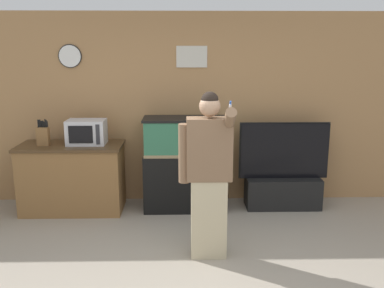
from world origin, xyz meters
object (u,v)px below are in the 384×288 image
(knife_block, at_px, (43,136))
(person_standing, at_px, (208,174))
(microwave, at_px, (87,132))
(tv_on_stand, at_px, (283,183))
(aquarium_on_stand, at_px, (185,164))
(counter_island, at_px, (73,178))

(knife_block, xyz_separation_m, person_standing, (2.05, -1.28, -0.13))
(knife_block, bearing_deg, microwave, 6.98)
(microwave, relative_size, tv_on_stand, 0.41)
(knife_block, distance_m, aquarium_on_stand, 1.86)
(person_standing, bearing_deg, counter_island, 142.38)
(tv_on_stand, relative_size, person_standing, 0.70)
(counter_island, xyz_separation_m, microwave, (0.21, 0.03, 0.61))
(counter_island, bearing_deg, knife_block, -173.11)
(knife_block, bearing_deg, counter_island, 6.89)
(microwave, height_order, knife_block, knife_block)
(microwave, height_order, aquarium_on_stand, aquarium_on_stand)
(counter_island, relative_size, microwave, 2.74)
(counter_island, bearing_deg, tv_on_stand, 1.32)
(microwave, bearing_deg, aquarium_on_stand, 0.71)
(microwave, bearing_deg, person_standing, -41.87)
(tv_on_stand, bearing_deg, knife_block, -178.09)
(microwave, distance_m, aquarium_on_stand, 1.35)
(knife_block, bearing_deg, tv_on_stand, 1.91)
(counter_island, xyz_separation_m, tv_on_stand, (2.81, 0.06, -0.11))
(knife_block, xyz_separation_m, aquarium_on_stand, (1.82, 0.08, -0.41))
(counter_island, bearing_deg, aquarium_on_stand, 1.63)
(counter_island, relative_size, knife_block, 3.98)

